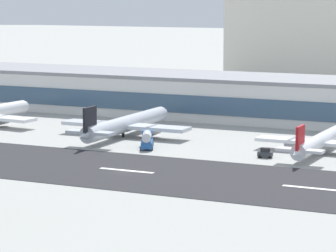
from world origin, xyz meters
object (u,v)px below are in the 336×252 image
(service_baggage_tug_1, at_px, (265,153))
(airliner_black_tail_gate_1, at_px, (124,125))
(airliner_red_tail_gate_2, at_px, (320,142))
(terminal_building, at_px, (271,99))
(service_fuel_truck_0, at_px, (147,139))

(service_baggage_tug_1, bearing_deg, airliner_black_tail_gate_1, -21.93)
(airliner_black_tail_gate_1, relative_size, airliner_red_tail_gate_2, 1.16)
(terminal_building, relative_size, airliner_red_tail_gate_2, 5.15)
(airliner_red_tail_gate_2, height_order, service_fuel_truck_0, airliner_red_tail_gate_2)
(airliner_black_tail_gate_1, bearing_deg, service_baggage_tug_1, -106.19)
(airliner_black_tail_gate_1, height_order, airliner_red_tail_gate_2, airliner_black_tail_gate_1)
(airliner_black_tail_gate_1, distance_m, airliner_red_tail_gate_2, 50.08)
(airliner_red_tail_gate_2, relative_size, service_baggage_tug_1, 11.66)
(airliner_red_tail_gate_2, relative_size, service_fuel_truck_0, 4.43)
(terminal_building, bearing_deg, service_baggage_tug_1, -72.92)
(service_fuel_truck_0, bearing_deg, airliner_black_tail_gate_1, 21.43)
(airliner_black_tail_gate_1, height_order, service_fuel_truck_0, airliner_black_tail_gate_1)
(service_fuel_truck_0, bearing_deg, service_baggage_tug_1, -114.53)
(airliner_red_tail_gate_2, xyz_separation_m, service_fuel_truck_0, (-37.76, -10.09, -0.57))
(terminal_building, distance_m, service_fuel_truck_0, 56.01)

